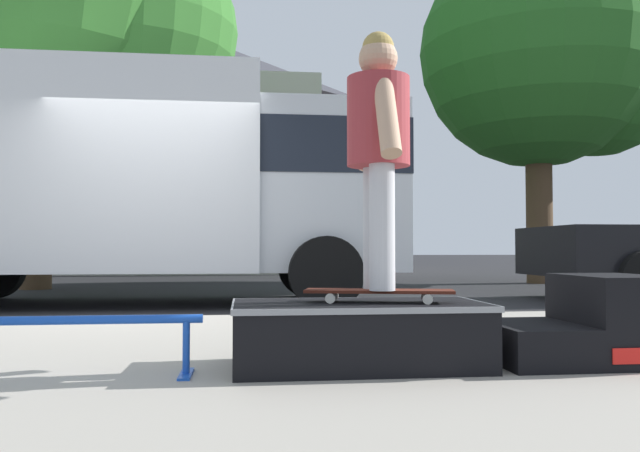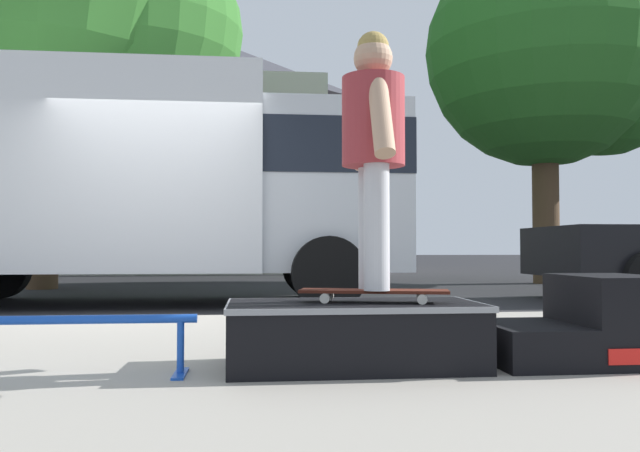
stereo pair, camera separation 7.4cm
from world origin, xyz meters
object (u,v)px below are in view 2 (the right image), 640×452
(skate_box, at_px, (353,332))
(street_tree_neighbour, at_px, (557,57))
(grind_rail, at_px, (66,332))
(box_truck, at_px, (148,178))
(skateboard, at_px, (374,292))
(kicker_ramp, at_px, (585,326))
(skater_kid, at_px, (373,137))

(skate_box, relative_size, street_tree_neighbour, 0.17)
(grind_rail, relative_size, box_truck, 0.18)
(box_truck, bearing_deg, skateboard, -69.41)
(kicker_ramp, height_order, skater_kid, skater_kid)
(kicker_ramp, relative_size, skateboard, 1.15)
(street_tree_neighbour, bearing_deg, skateboard, -121.09)
(grind_rail, relative_size, skater_kid, 0.91)
(skateboard, relative_size, box_truck, 0.12)
(kicker_ramp, distance_m, skater_kid, 1.56)
(skater_kid, distance_m, box_truck, 5.87)
(kicker_ramp, distance_m, skateboard, 1.20)
(skate_box, distance_m, skateboard, 0.24)
(skate_box, relative_size, box_truck, 0.19)
(kicker_ramp, distance_m, street_tree_neighbour, 11.86)
(skateboard, xyz_separation_m, box_truck, (-2.06, 5.48, 1.18))
(kicker_ramp, relative_size, grind_rail, 0.74)
(grind_rail, distance_m, skater_kid, 1.84)
(skate_box, bearing_deg, kicker_ramp, -0.02)
(skate_box, height_order, kicker_ramp, kicker_ramp)
(skate_box, relative_size, skateboard, 1.65)
(skateboard, bearing_deg, skate_box, 164.72)
(grind_rail, height_order, skater_kid, skater_kid)
(kicker_ramp, distance_m, grind_rail, 2.73)
(grind_rail, height_order, street_tree_neighbour, street_tree_neighbour)
(street_tree_neighbour, bearing_deg, skater_kid, -121.09)
(skateboard, distance_m, skater_kid, 0.82)
(skater_kid, bearing_deg, skate_box, 164.72)
(skate_box, distance_m, street_tree_neighbour, 12.44)
(skater_kid, bearing_deg, skateboard, 146.31)
(skate_box, height_order, street_tree_neighbour, street_tree_neighbour)
(skateboard, height_order, box_truck, box_truck)
(skate_box, xyz_separation_m, grind_rail, (-1.44, -0.12, 0.04))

